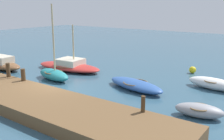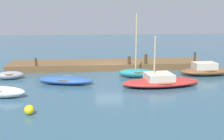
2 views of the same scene
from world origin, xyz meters
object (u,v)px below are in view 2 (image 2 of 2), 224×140
Objects in this scene: mooring_post_mid_east at (129,60)px; marker_buoy at (29,110)px; rowboat_teal at (138,72)px; mooring_post_west at (195,58)px; mooring_post_mid_west at (146,59)px; motorboat_brown at (206,70)px; rowboat_white at (0,92)px; dinghy_grey at (10,75)px; rowboat_blue at (66,80)px; mooring_post_east at (36,62)px; sailboat_red at (161,81)px.

mooring_post_mid_east reaches higher than marker_buoy.
rowboat_teal reaches higher than mooring_post_west.
motorboat_brown is at bearing 153.77° from mooring_post_mid_west.
mooring_post_mid_west is at bearing -103.77° from rowboat_teal.
rowboat_white reaches higher than dinghy_grey.
marker_buoy is at bearing 90.20° from rowboat_blue.
rowboat_teal is 9.83× the size of marker_buoy.
rowboat_teal is 7.00× the size of mooring_post_mid_east.
mooring_post_west is 1.44× the size of mooring_post_east.
mooring_post_west is at bearing 180.00° from mooring_post_mid_east.
rowboat_teal is at bearing -71.25° from sailboat_red.
motorboat_brown is 16.79m from rowboat_white.
dinghy_grey is at bearing 12.75° from mooring_post_mid_east.
mooring_post_east is (-1.01, -7.26, 0.62)m from rowboat_white.
dinghy_grey is 4.48× the size of marker_buoy.
dinghy_grey is 3.00m from mooring_post_east.
rowboat_blue reaches higher than marker_buoy.
mooring_post_east reaches higher than rowboat_blue.
rowboat_teal is at bearing -147.62° from rowboat_white.
mooring_post_mid_west is (-11.94, -2.34, 0.74)m from dinghy_grey.
motorboat_brown is at bearing -157.75° from rowboat_blue.
rowboat_blue is 12.76m from mooring_post_west.
dinghy_grey is 8.80m from marker_buoy.
rowboat_teal is 10.68m from dinghy_grey.
rowboat_blue is at bearing 124.79° from mooring_post_east.
mooring_post_west reaches higher than mooring_post_mid_east.
rowboat_white is 17.56m from mooring_post_west.
mooring_post_mid_west is (4.78, 0.00, -0.07)m from mooring_post_west.
motorboat_brown is at bearing 92.61° from mooring_post_west.
mooring_post_mid_west reaches higher than mooring_post_mid_east.
motorboat_brown reaches higher than marker_buoy.
dinghy_grey is 3.20× the size of mooring_post_mid_east.
mooring_post_west is 6.37m from mooring_post_mid_east.
rowboat_teal is 6.17m from motorboat_brown.
dinghy_grey is 16.90m from mooring_post_west.
rowboat_blue is at bearing 19.57° from mooring_post_west.
mooring_post_east is (14.96, 0.00, -0.16)m from mooring_post_west.
mooring_post_mid_west is at bearing -139.01° from rowboat_white.
sailboat_red reaches higher than rowboat_blue.
motorboat_brown is 6.32× the size of mooring_post_mid_east.
rowboat_white is 1.40× the size of dinghy_grey.
marker_buoy is (7.10, 10.52, -0.72)m from mooring_post_mid_east.
motorboat_brown is 8.87× the size of marker_buoy.
mooring_post_east is (8.91, -2.77, 0.55)m from rowboat_teal.
marker_buoy is (13.47, 10.52, -0.88)m from mooring_post_west.
mooring_post_east reaches higher than dinghy_grey.
mooring_post_east is (-1.76, -2.34, 0.65)m from dinghy_grey.
mooring_post_west is 4.78m from mooring_post_mid_west.
motorboat_brown reaches higher than dinghy_grey.
mooring_post_mid_west is (-7.22, -4.26, 0.77)m from rowboat_blue.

